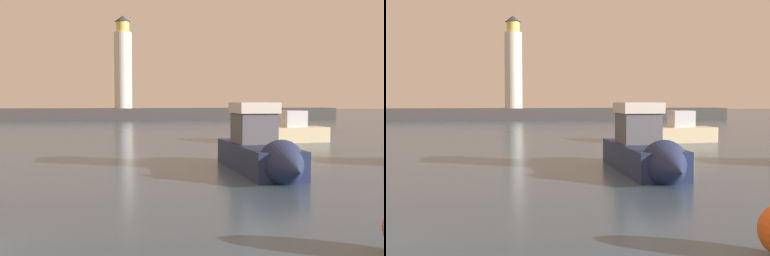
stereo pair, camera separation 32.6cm
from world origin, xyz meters
TOP-DOWN VIEW (x-y plane):
  - ground_plane at (0.00, 33.39)m, footprint 220.00×220.00m
  - breakwater at (0.00, 66.79)m, footprint 61.27×4.73m
  - lighthouse at (-1.67, 66.79)m, footprint 2.56×2.56m
  - motorboat_1 at (7.95, 27.36)m, footprint 6.63×2.37m
  - motorboat_2 at (3.29, 15.03)m, footprint 1.88×7.23m

SIDE VIEW (x-z plane):
  - ground_plane at x=0.00m, z-range 0.00..0.00m
  - motorboat_1 at x=7.95m, z-range -0.60..1.86m
  - breakwater at x=0.00m, z-range 0.00..1.61m
  - motorboat_2 at x=3.29m, z-range -0.65..2.31m
  - lighthouse at x=-1.67m, z-range 1.25..14.79m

